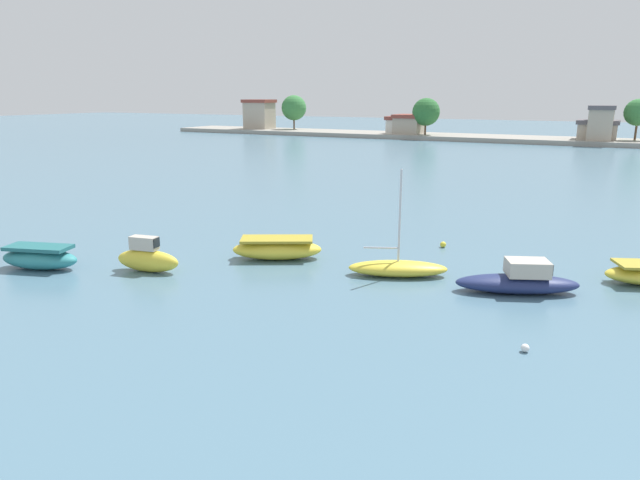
% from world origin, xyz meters
% --- Properties ---
extents(moored_boat_2, '(4.22, 2.64, 1.17)m').
position_xyz_m(moored_boat_2, '(1.11, 13.46, 0.56)').
color(moored_boat_2, teal).
rests_on(moored_boat_2, ground).
extents(moored_boat_3, '(3.42, 1.54, 1.74)m').
position_xyz_m(moored_boat_3, '(6.16, 15.58, 0.66)').
color(moored_boat_3, yellow).
rests_on(moored_boat_3, ground).
extents(moored_boat_4, '(4.95, 3.80, 1.12)m').
position_xyz_m(moored_boat_4, '(10.55, 20.38, 0.54)').
color(moored_boat_4, yellow).
rests_on(moored_boat_4, ground).
extents(moored_boat_5, '(4.89, 3.26, 5.06)m').
position_xyz_m(moored_boat_5, '(17.15, 20.55, 0.38)').
color(moored_boat_5, yellow).
rests_on(moored_boat_5, ground).
extents(moored_boat_6, '(5.46, 3.51, 1.46)m').
position_xyz_m(moored_boat_6, '(22.61, 20.75, 0.53)').
color(moored_boat_6, navy).
rests_on(moored_boat_6, ground).
extents(mooring_buoy_1, '(0.33, 0.33, 0.33)m').
position_xyz_m(mooring_buoy_1, '(17.62, 26.64, 0.17)').
color(mooring_buoy_1, yellow).
rests_on(mooring_buoy_1, ground).
extents(mooring_buoy_2, '(0.28, 0.28, 0.28)m').
position_xyz_m(mooring_buoy_2, '(23.79, 14.69, 0.14)').
color(mooring_buoy_2, white).
rests_on(mooring_buoy_2, ground).
extents(distant_shoreline, '(131.55, 11.88, 8.26)m').
position_xyz_m(distant_shoreline, '(-1.20, 106.56, 2.16)').
color(distant_shoreline, gray).
rests_on(distant_shoreline, ground).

